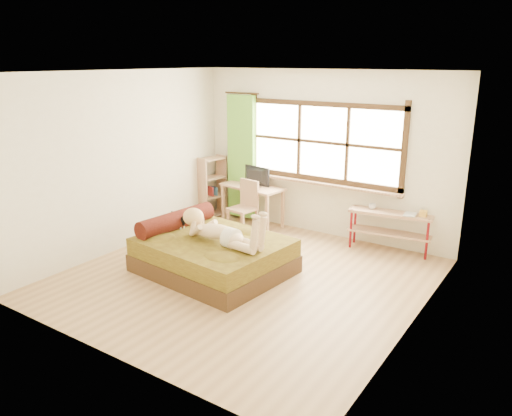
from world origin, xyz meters
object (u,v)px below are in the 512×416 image
Objects in this scene: desk at (252,191)px; chair at (246,203)px; pipe_shelf at (391,223)px; bed at (211,253)px; woman at (219,222)px; bookshelf at (212,187)px; kitten at (179,220)px.

chair is (0.11, -0.37, -0.12)m from desk.
desk is at bearing 174.86° from pipe_shelf.
woman is (0.20, -0.05, 0.51)m from bed.
bookshelf reaches higher than desk.
bookshelf is (-3.36, -0.15, 0.12)m from pipe_shelf.
bed is 2.53m from bookshelf.
bookshelf is at bearing 133.89° from bed.
bed is 2.79m from pipe_shelf.
desk is (-0.66, 2.00, 0.36)m from bed.
pipe_shelf is (1.81, 2.12, 0.20)m from bed.
bookshelf is (-0.88, 1.88, -0.02)m from kitten.
bookshelf reaches higher than kitten.
bookshelf is at bearing -170.37° from desk.
desk is (-0.86, 2.05, -0.15)m from woman.
kitten is 0.23× the size of pipe_shelf.
bookshelf reaches higher than woman.
kitten is at bearing -52.10° from bookshelf.
desk is 2.48m from pipe_shelf.
kitten reaches higher than pipe_shelf.
chair is at bearing 91.33° from kitten.
chair reaches higher than bed.
kitten is 1.90m from desk.
woman is at bearing -57.87° from chair.
chair is 0.79× the size of bookshelf.
bookshelf reaches higher than chair.
bookshelf is (-1.75, 2.03, -0.19)m from woman.
chair is 0.70× the size of pipe_shelf.
pipe_shelf is at bearing 45.01° from kitten.
desk is at bearing 118.57° from woman.
pipe_shelf is (2.36, 0.49, -0.04)m from chair.
kitten is (-0.87, 0.15, -0.17)m from woman.
woman is at bearing -9.72° from bed.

